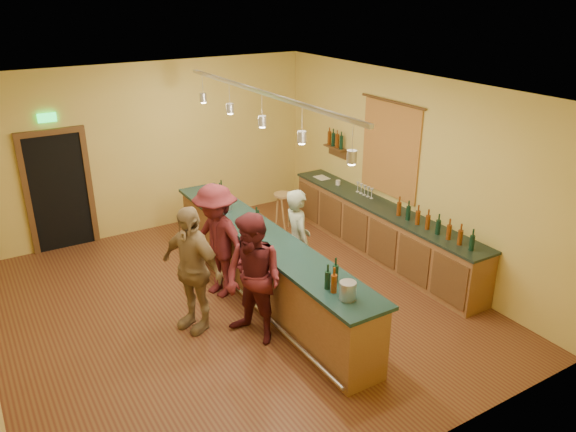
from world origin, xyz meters
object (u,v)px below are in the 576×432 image
tasting_bar (265,262)px  bartender (298,241)px  back_counter (382,231)px  bar_stool (283,201)px  customer_b (192,269)px  customer_c (217,241)px  customer_a (254,280)px

tasting_bar → bartender: 0.60m
back_counter → bar_stool: bearing=114.6°
bartender → customer_b: customer_b is taller
customer_b → customer_c: 0.95m
customer_a → customer_c: bearing=156.2°
back_counter → customer_c: size_ratio=2.54×
bartender → customer_a: bearing=134.3°
back_counter → tasting_bar: bearing=-175.8°
customer_a → customer_b: size_ratio=0.99×
customer_a → bartender: bearing=104.5°
back_counter → tasting_bar: size_ratio=0.89×
tasting_bar → customer_b: customer_b is taller
customer_c → bar_stool: 2.68m
back_counter → bar_stool: back_counter is taller
back_counter → bartender: bartender is taller
tasting_bar → customer_c: bearing=139.2°
bar_stool → customer_a: bearing=-126.8°
tasting_bar → bar_stool: (1.57, 2.08, -0.01)m
tasting_bar → customer_c: size_ratio=2.85×
customer_a → bar_stool: customer_a is taller
tasting_bar → bartender: size_ratio=3.05×
back_counter → customer_a: 3.29m
customer_a → customer_b: bearing=-159.9°
back_counter → customer_b: size_ratio=2.51×
back_counter → bar_stool: 2.10m
tasting_bar → back_counter: bearing=4.2°
customer_b → tasting_bar: bearing=76.3°
bartender → customer_b: bearing=103.9°
back_counter → customer_b: customer_b is taller
bartender → bar_stool: (1.02, 2.14, -0.24)m
back_counter → tasting_bar: tasting_bar is taller
tasting_bar → bar_stool: bearing=53.0°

